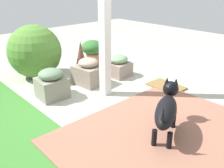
{
  "coord_description": "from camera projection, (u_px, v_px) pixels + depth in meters",
  "views": [
    {
      "loc": [
        -2.52,
        2.3,
        1.67
      ],
      "look_at": [
        -0.06,
        0.02,
        0.26
      ],
      "focal_mm": 39.45,
      "sensor_mm": 36.0,
      "label": 1
    }
  ],
  "objects": [
    {
      "name": "ground_plane",
      "position": [
        110.0,
        98.0,
        3.8
      ],
      "size": [
        12.0,
        12.0,
        0.0
      ],
      "primitive_type": "plane",
      "color": "#A5A594"
    },
    {
      "name": "brick_path",
      "position": [
        161.0,
        133.0,
        2.9
      ],
      "size": [
        1.8,
        2.4,
        0.02
      ],
      "primitive_type": "cube",
      "color": "#8F5D49",
      "rests_on": "ground"
    },
    {
      "name": "porch_pillar",
      "position": [
        105.0,
        9.0,
        3.42
      ],
      "size": [
        0.13,
        0.13,
        2.6
      ],
      "primitive_type": "cube",
      "color": "white",
      "rests_on": "ground"
    },
    {
      "name": "stone_planter_nearest",
      "position": [
        118.0,
        66.0,
        4.61
      ],
      "size": [
        0.45,
        0.42,
        0.41
      ],
      "color": "gray",
      "rests_on": "ground"
    },
    {
      "name": "stone_planter_near",
      "position": [
        89.0,
        72.0,
        4.23
      ],
      "size": [
        0.52,
        0.46,
        0.46
      ],
      "color": "gray",
      "rests_on": "ground"
    },
    {
      "name": "stone_planter_mid",
      "position": [
        52.0,
        84.0,
        3.72
      ],
      "size": [
        0.42,
        0.44,
        0.46
      ],
      "color": "gray",
      "rests_on": "ground"
    },
    {
      "name": "round_shrub",
      "position": [
        35.0,
        52.0,
        4.45
      ],
      "size": [
        0.96,
        0.96,
        0.96
      ],
      "primitive_type": "sphere",
      "color": "#4B7B2F",
      "rests_on": "ground"
    },
    {
      "name": "terracotta_pot_broad",
      "position": [
        93.0,
        49.0,
        5.33
      ],
      "size": [
        0.5,
        0.5,
        0.49
      ],
      "color": "#C46E4F",
      "rests_on": "ground"
    },
    {
      "name": "terracotta_pot_spiky",
      "position": [
        81.0,
        58.0,
        4.71
      ],
      "size": [
        0.21,
        0.21,
        0.63
      ],
      "color": "#BE794C",
      "rests_on": "ground"
    },
    {
      "name": "dog",
      "position": [
        167.0,
        108.0,
        2.77
      ],
      "size": [
        0.56,
        0.81,
        0.58
      ],
      "color": "black",
      "rests_on": "ground"
    },
    {
      "name": "doormat",
      "position": [
        166.0,
        86.0,
        4.17
      ],
      "size": [
        0.6,
        0.41,
        0.03
      ],
      "primitive_type": "cube",
      "rotation": [
        0.0,
        0.0,
        -0.03
      ],
      "color": "brown",
      "rests_on": "ground"
    }
  ]
}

